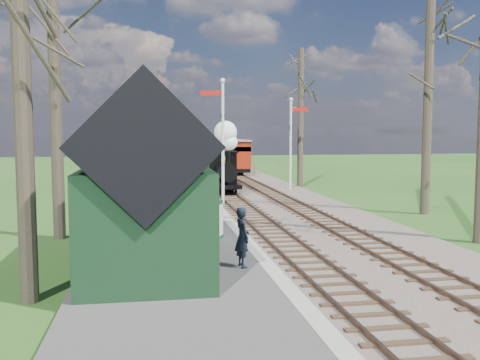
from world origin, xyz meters
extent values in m
plane|color=#26561A|center=(0.00, 0.00, 0.00)|extent=(140.00, 140.00, 0.00)
ellipsoid|color=#385B23|center=(10.00, 65.00, -18.04)|extent=(70.40, 44.00, 19.80)
ellipsoid|color=#385B23|center=(35.00, 58.00, -13.12)|extent=(51.20, 32.00, 14.40)
ellipsoid|color=#385B23|center=(-8.00, 70.00, -16.40)|extent=(64.00, 40.00, 18.00)
cube|color=brown|center=(1.30, 22.00, 0.05)|extent=(8.00, 60.00, 0.10)
cube|color=brown|center=(-0.50, 22.00, 0.14)|extent=(0.07, 60.00, 0.12)
cube|color=brown|center=(0.50, 22.00, 0.14)|extent=(0.07, 60.00, 0.12)
cube|color=#38281C|center=(0.00, 22.00, 0.10)|extent=(1.60, 60.00, 0.09)
cube|color=brown|center=(2.10, 22.00, 0.14)|extent=(0.07, 60.00, 0.12)
cube|color=brown|center=(3.10, 22.00, 0.14)|extent=(0.07, 60.00, 0.12)
cube|color=#38281C|center=(2.60, 22.00, 0.10)|extent=(1.60, 60.00, 0.09)
cube|color=#474442|center=(-3.50, 14.00, 0.10)|extent=(5.00, 44.00, 0.20)
cube|color=#B2AD9E|center=(-1.20, 14.00, 0.10)|extent=(0.40, 44.00, 0.21)
cube|color=black|center=(-4.30, 4.00, 1.50)|extent=(3.00, 6.00, 2.60)
cube|color=black|center=(-4.30, 4.00, 3.35)|extent=(3.25, 6.30, 3.25)
cube|color=black|center=(-2.78, 3.00, 1.20)|extent=(0.06, 1.20, 2.00)
cylinder|color=silver|center=(-0.70, 16.00, 3.00)|extent=(0.14, 0.14, 6.00)
sphere|color=silver|center=(-0.70, 16.00, 6.10)|extent=(0.24, 0.24, 0.24)
cube|color=#B7140F|center=(-1.25, 16.00, 5.50)|extent=(1.10, 0.08, 0.22)
cube|color=black|center=(-0.70, 16.00, 4.40)|extent=(0.18, 0.06, 0.30)
cylinder|color=silver|center=(4.30, 22.00, 2.75)|extent=(0.14, 0.14, 5.50)
sphere|color=silver|center=(4.30, 22.00, 5.60)|extent=(0.24, 0.24, 0.24)
cube|color=#B7140F|center=(4.85, 22.00, 5.00)|extent=(1.10, 0.08, 0.22)
cube|color=black|center=(4.30, 22.00, 3.90)|extent=(0.18, 0.06, 0.30)
cylinder|color=#382D23|center=(-6.80, 2.00, 4.50)|extent=(0.39, 0.39, 9.00)
cylinder|color=#382D23|center=(-7.30, 9.00, 5.50)|extent=(0.41, 0.41, 11.00)
cylinder|color=#382D23|center=(7.80, 12.00, 5.00)|extent=(0.40, 0.40, 10.00)
cylinder|color=#382D23|center=(5.50, 24.00, 4.50)|extent=(0.39, 0.39, 9.00)
cube|color=slate|center=(0.30, 36.00, 0.75)|extent=(12.60, 0.02, 0.01)
cube|color=slate|center=(0.30, 36.00, 0.45)|extent=(12.60, 0.02, 0.02)
cylinder|color=slate|center=(0.30, 36.00, 0.50)|extent=(0.08, 0.08, 1.00)
cube|color=black|center=(0.00, 20.69, 0.60)|extent=(1.53, 3.59, 0.22)
cylinder|color=black|center=(0.00, 20.15, 1.41)|extent=(0.99, 2.34, 0.99)
cube|color=black|center=(0.00, 21.77, 1.50)|extent=(1.62, 1.44, 1.80)
cylinder|color=black|center=(0.00, 19.25, 2.22)|extent=(0.25, 0.25, 0.72)
sphere|color=gold|center=(0.00, 20.42, 2.04)|extent=(0.47, 0.47, 0.47)
sphere|color=white|center=(0.10, 19.25, 3.08)|extent=(0.90, 0.90, 0.90)
sphere|color=white|center=(-0.10, 19.34, 3.61)|extent=(1.26, 1.26, 1.26)
cylinder|color=black|center=(-0.50, 19.61, 0.49)|extent=(0.09, 0.58, 0.58)
cylinder|color=black|center=(0.50, 19.61, 0.49)|extent=(0.09, 0.58, 0.58)
cube|color=black|center=(0.00, 26.69, 0.51)|extent=(1.71, 6.29, 0.27)
cube|color=#581714|center=(0.00, 26.69, 1.05)|extent=(1.80, 6.29, 0.81)
cube|color=#C1B792|center=(0.00, 26.69, 1.86)|extent=(1.80, 6.29, 0.81)
cube|color=slate|center=(0.00, 26.69, 2.31)|extent=(1.89, 6.47, 0.11)
cube|color=black|center=(2.60, 34.36, 0.58)|extent=(2.05, 5.40, 0.32)
cube|color=maroon|center=(2.60, 34.36, 1.23)|extent=(2.16, 5.40, 0.97)
cube|color=#C1B792|center=(2.60, 34.36, 2.20)|extent=(2.16, 5.40, 0.97)
cube|color=slate|center=(2.60, 34.36, 2.74)|extent=(2.27, 5.61, 0.13)
cube|color=black|center=(2.60, 39.86, 0.58)|extent=(2.05, 5.40, 0.32)
cube|color=maroon|center=(2.60, 39.86, 1.23)|extent=(2.16, 5.40, 0.97)
cube|color=#C1B792|center=(2.60, 39.86, 2.20)|extent=(2.16, 5.40, 0.97)
cube|color=slate|center=(2.60, 39.86, 2.74)|extent=(2.27, 5.61, 0.13)
cube|color=#0E4426|center=(-2.09, 6.97, 0.82)|extent=(0.44, 0.81, 1.24)
cube|color=silver|center=(-2.04, 6.95, 0.82)|extent=(0.33, 0.67, 1.01)
cube|color=#453118|center=(-2.79, 5.52, 0.40)|extent=(0.45, 1.26, 0.05)
cube|color=#453118|center=(-2.95, 5.50, 0.64)|extent=(0.14, 1.23, 0.53)
cube|color=#453118|center=(-2.66, 4.99, 0.29)|extent=(0.05, 0.05, 0.18)
cube|color=#453118|center=(-2.92, 6.05, 0.29)|extent=(0.05, 0.05, 0.18)
imported|color=black|center=(-1.90, 3.44, 0.98)|extent=(0.47, 0.62, 1.55)
camera|label=1|loc=(-4.18, -9.84, 3.68)|focal=40.00mm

